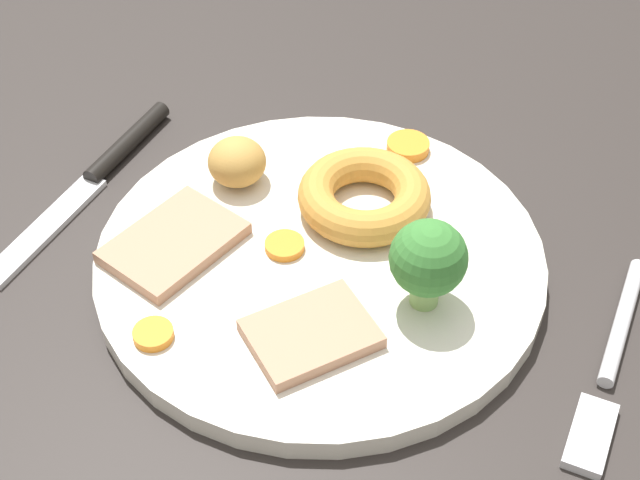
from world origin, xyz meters
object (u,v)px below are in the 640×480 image
object	(u,v)px
carrot_coin_side	(408,146)
fork	(610,365)
yorkshire_pudding	(364,196)
roast_potato_left	(237,162)
carrot_coin_front	(279,244)
broccoli_floret	(428,260)
meat_slice_under	(174,243)
knife	(99,172)
dinner_plate	(320,261)
carrot_coin_back	(153,334)
meat_slice_main	(311,334)

from	to	relation	value
carrot_coin_side	fork	world-z (taller)	carrot_coin_side
yorkshire_pudding	roast_potato_left	distance (cm)	8.36
carrot_coin_front	carrot_coin_side	bearing A→B (deg)	-113.39
yorkshire_pudding	broccoli_floret	size ratio (longest dim) A/B	1.46
roast_potato_left	carrot_coin_side	size ratio (longest dim) A/B	1.31
meat_slice_under	broccoli_floret	size ratio (longest dim) A/B	1.38
yorkshire_pudding	knife	bearing A→B (deg)	3.44
roast_potato_left	knife	size ratio (longest dim) A/B	0.20
carrot_coin_front	dinner_plate	bearing A→B (deg)	-171.02
dinner_plate	carrot_coin_back	bearing A→B (deg)	54.38
meat_slice_main	yorkshire_pudding	size ratio (longest dim) A/B	0.80
carrot_coin_back	carrot_coin_side	xyz separation A→B (cm)	(-8.89, -19.83, 0.08)
roast_potato_left	carrot_coin_front	distance (cm)	6.82
fork	knife	distance (cm)	34.09
yorkshire_pudding	broccoli_floret	bearing A→B (deg)	130.55
meat_slice_under	dinner_plate	bearing A→B (deg)	-164.15
meat_slice_main	carrot_coin_front	world-z (taller)	meat_slice_main
roast_potato_left	yorkshire_pudding	bearing A→B (deg)	179.30
yorkshire_pudding	carrot_coin_front	xyz separation A→B (cm)	(3.76, 4.78, -0.87)
dinner_plate	carrot_coin_side	size ratio (longest dim) A/B	9.43
meat_slice_main	knife	distance (cm)	20.58
broccoli_floret	knife	bearing A→B (deg)	-12.57
yorkshire_pudding	roast_potato_left	world-z (taller)	roast_potato_left
dinner_plate	broccoli_floret	xyz separation A→B (cm)	(-6.70, 1.83, 3.97)
knife	carrot_coin_front	bearing A→B (deg)	83.04
carrot_coin_front	carrot_coin_side	size ratio (longest dim) A/B	0.83
yorkshire_pudding	meat_slice_main	bearing A→B (deg)	91.42
meat_slice_under	carrot_coin_side	world-z (taller)	meat_slice_under
dinner_plate	fork	xyz separation A→B (cm)	(-17.17, 2.19, -0.31)
meat_slice_main	broccoli_floret	size ratio (longest dim) A/B	1.18
meat_slice_under	knife	world-z (taller)	meat_slice_under
knife	carrot_coin_side	bearing A→B (deg)	119.51
dinner_plate	broccoli_floret	world-z (taller)	broccoli_floret
dinner_plate	yorkshire_pudding	distance (cm)	4.96
fork	meat_slice_main	bearing A→B (deg)	-69.50
broccoli_floret	meat_slice_under	bearing A→B (deg)	1.97
carrot_coin_back	broccoli_floret	size ratio (longest dim) A/B	0.40
broccoli_floret	yorkshire_pudding	bearing A→B (deg)	-49.45
carrot_coin_back	fork	xyz separation A→B (cm)	(-23.60, -6.78, -1.27)
meat_slice_main	meat_slice_under	xyz separation A→B (cm)	(9.90, -4.02, 0.00)
carrot_coin_front	fork	bearing A→B (deg)	174.71
roast_potato_left	knife	bearing A→B (deg)	7.06
carrot_coin_front	broccoli_floret	distance (cm)	9.70
meat_slice_under	carrot_coin_front	distance (cm)	6.20
meat_slice_main	carrot_coin_front	bearing A→B (deg)	-56.08
broccoli_floret	knife	size ratio (longest dim) A/B	0.30
yorkshire_pudding	roast_potato_left	bearing A→B (deg)	-0.70
dinner_plate	meat_slice_main	bearing A→B (deg)	104.36
dinner_plate	knife	distance (cm)	16.80
broccoli_floret	fork	world-z (taller)	broccoli_floret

